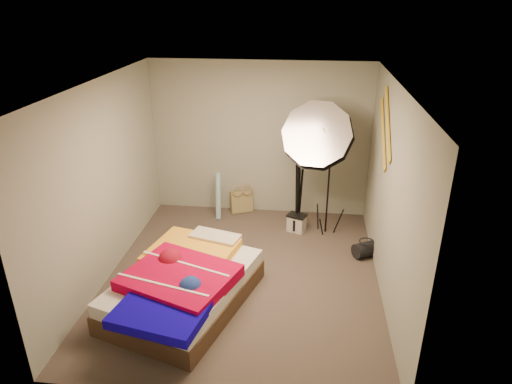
# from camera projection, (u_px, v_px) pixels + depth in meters

# --- Properties ---
(floor) EXTENTS (4.00, 4.00, 0.00)m
(floor) POSITION_uv_depth(u_px,v_px,m) (243.00, 276.00, 6.02)
(floor) COLOR #4A4139
(floor) RESTS_ON ground
(ceiling) EXTENTS (4.00, 4.00, 0.00)m
(ceiling) POSITION_uv_depth(u_px,v_px,m) (241.00, 85.00, 5.01)
(ceiling) COLOR silver
(ceiling) RESTS_ON wall_back
(wall_back) EXTENTS (3.50, 0.00, 3.50)m
(wall_back) POSITION_uv_depth(u_px,v_px,m) (260.00, 140.00, 7.33)
(wall_back) COLOR gray
(wall_back) RESTS_ON floor
(wall_front) EXTENTS (3.50, 0.00, 3.50)m
(wall_front) POSITION_uv_depth(u_px,v_px,m) (207.00, 286.00, 3.69)
(wall_front) COLOR gray
(wall_front) RESTS_ON floor
(wall_left) EXTENTS (0.00, 4.00, 4.00)m
(wall_left) POSITION_uv_depth(u_px,v_px,m) (104.00, 182.00, 5.70)
(wall_left) COLOR gray
(wall_left) RESTS_ON floor
(wall_right) EXTENTS (0.00, 4.00, 4.00)m
(wall_right) POSITION_uv_depth(u_px,v_px,m) (390.00, 196.00, 5.33)
(wall_right) COLOR gray
(wall_right) RESTS_ON floor
(tote_bag) EXTENTS (0.40, 0.29, 0.38)m
(tote_bag) POSITION_uv_depth(u_px,v_px,m) (242.00, 201.00, 7.70)
(tote_bag) COLOR tan
(tote_bag) RESTS_ON floor
(wrapping_roll) EXTENTS (0.10, 0.22, 0.77)m
(wrapping_roll) POSITION_uv_depth(u_px,v_px,m) (218.00, 196.00, 7.42)
(wrapping_roll) COLOR #4BA0B5
(wrapping_roll) RESTS_ON floor
(camera_case) EXTENTS (0.31, 0.27, 0.26)m
(camera_case) POSITION_uv_depth(u_px,v_px,m) (297.00, 223.00, 7.09)
(camera_case) COLOR beige
(camera_case) RESTS_ON floor
(duffel_bag) EXTENTS (0.41, 0.36, 0.22)m
(duffel_bag) POSITION_uv_depth(u_px,v_px,m) (366.00, 249.00, 6.42)
(duffel_bag) COLOR black
(duffel_bag) RESTS_ON floor
(wall_stripe_upper) EXTENTS (0.02, 0.91, 0.78)m
(wall_stripe_upper) POSITION_uv_depth(u_px,v_px,m) (388.00, 124.00, 5.59)
(wall_stripe_upper) COLOR gold
(wall_stripe_upper) RESTS_ON wall_right
(wall_stripe_lower) EXTENTS (0.02, 0.91, 0.78)m
(wall_stripe_lower) POSITION_uv_depth(u_px,v_px,m) (383.00, 134.00, 5.90)
(wall_stripe_lower) COLOR gold
(wall_stripe_lower) RESTS_ON wall_right
(bed) EXTENTS (1.77, 2.23, 0.54)m
(bed) POSITION_uv_depth(u_px,v_px,m) (184.00, 285.00, 5.37)
(bed) COLOR #4B3423
(bed) RESTS_ON floor
(photo_umbrella) EXTENTS (1.35, 1.05, 2.17)m
(photo_umbrella) POSITION_uv_depth(u_px,v_px,m) (318.00, 137.00, 6.44)
(photo_umbrella) COLOR black
(photo_umbrella) RESTS_ON floor
(camera_tripod) EXTENTS (0.10, 0.10, 1.42)m
(camera_tripod) POSITION_uv_depth(u_px,v_px,m) (299.00, 181.00, 6.90)
(camera_tripod) COLOR black
(camera_tripod) RESTS_ON floor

